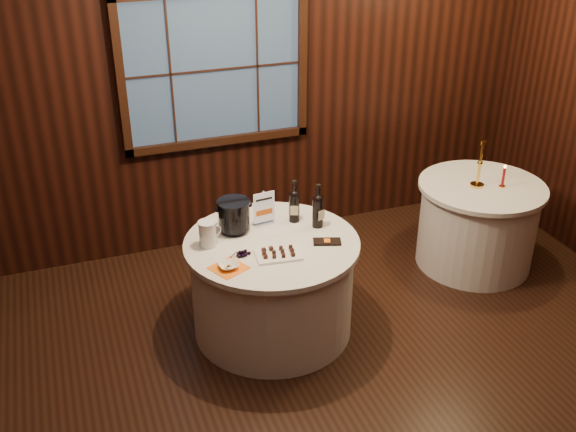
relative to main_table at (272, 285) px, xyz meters
name	(u,v)px	position (x,y,z in m)	size (l,w,h in m)	color
ground	(322,415)	(0.00, -1.00, -0.39)	(6.00, 6.00, 0.00)	black
back_wall	(215,81)	(0.00, 1.48, 1.16)	(6.00, 0.10, 3.00)	black
main_table	(272,285)	(0.00, 0.00, 0.00)	(1.28, 1.28, 0.77)	white
side_table	(477,224)	(2.00, 0.30, 0.00)	(1.08, 1.08, 0.77)	white
sign_stand	(264,213)	(0.03, 0.27, 0.48)	(0.17, 0.10, 0.27)	silver
port_bottle_left	(294,204)	(0.26, 0.24, 0.53)	(0.08, 0.09, 0.34)	black
port_bottle_right	(318,209)	(0.40, 0.10, 0.53)	(0.08, 0.09, 0.35)	black
ice_bucket	(234,215)	(-0.21, 0.24, 0.51)	(0.25, 0.25, 0.25)	black
chocolate_plate	(278,254)	(-0.02, -0.21, 0.40)	(0.33, 0.24, 0.04)	white
chocolate_box	(327,242)	(0.37, -0.16, 0.39)	(0.20, 0.10, 0.02)	black
grape_bunch	(243,253)	(-0.25, -0.12, 0.40)	(0.16, 0.06, 0.04)	black
glass_pitcher	(208,234)	(-0.44, 0.10, 0.48)	(0.18, 0.13, 0.19)	silver
orange_napkin	(229,268)	(-0.39, -0.25, 0.38)	(0.21, 0.21, 0.00)	orange
cracker_bowl	(229,266)	(-0.39, -0.25, 0.40)	(0.13, 0.13, 0.03)	white
brass_candlestick	(479,170)	(1.93, 0.29, 0.53)	(0.12, 0.12, 0.41)	gold
red_candle	(503,179)	(2.12, 0.20, 0.46)	(0.05, 0.05, 0.20)	gold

